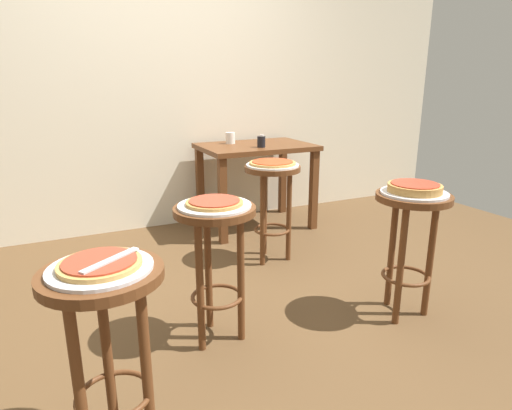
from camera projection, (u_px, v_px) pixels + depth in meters
The scene contains 19 objects.
ground_plane at pixel (232, 303), 2.54m from camera, with size 6.00×6.00×0.00m, color brown.
back_wall at pixel (153, 50), 3.56m from camera, with size 6.00×0.10×3.00m, color beige.
stool_foreground at pixel (106, 321), 1.39m from camera, with size 0.39×0.39×0.69m.
serving_plate_foreground at pixel (100, 268), 1.34m from camera, with size 0.32×0.32×0.01m, color silver.
pizza_foreground at pixel (100, 263), 1.33m from camera, with size 0.26×0.26×0.02m.
stool_middle at pixel (411, 227), 2.29m from camera, with size 0.39×0.39×0.69m.
serving_plate_middle at pixel (414, 193), 2.24m from camera, with size 0.34×0.34×0.01m, color silver.
pizza_middle at pixel (415, 188), 2.23m from camera, with size 0.27×0.27×0.05m.
stool_leftside at pixel (216, 243), 2.06m from camera, with size 0.39×0.39×0.69m.
serving_plate_leftside at pixel (214, 206), 2.01m from camera, with size 0.34×0.34×0.01m, color silver.
pizza_leftside at pixel (214, 202), 2.01m from camera, with size 0.27×0.27×0.02m.
stool_rear at pixel (272, 191), 3.03m from camera, with size 0.39×0.39×0.69m.
serving_plate_rear at pixel (273, 165), 2.98m from camera, with size 0.36×0.36×0.01m, color silver.
pizza_rear at pixel (273, 163), 2.97m from camera, with size 0.32×0.32×0.02m.
dining_table at pixel (256, 159), 3.73m from camera, with size 0.94×0.66×0.73m.
cup_near_edge at pixel (261, 142), 3.54m from camera, with size 0.07×0.07×0.09m, color black.
cup_far_edge at pixel (230, 138), 3.74m from camera, with size 0.08×0.08×0.10m, color silver.
condiment_shaker at pixel (262, 139), 3.78m from camera, with size 0.04×0.04×0.07m, color white.
pizza_server_knife at pixel (111, 260), 1.33m from camera, with size 0.22×0.02×0.01m, color silver.
Camera 1 is at (-0.85, -2.12, 1.26)m, focal length 30.37 mm.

